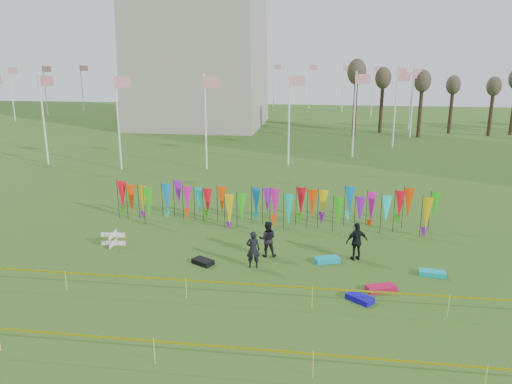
# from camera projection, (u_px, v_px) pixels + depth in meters

# --- Properties ---
(ground) EXTENTS (160.00, 160.00, 0.00)m
(ground) POSITION_uv_depth(u_px,v_px,m) (246.00, 280.00, 21.68)
(ground) COLOR #305618
(ground) RESTS_ON ground
(flagpole_ring) EXTENTS (57.40, 56.16, 8.00)m
(flagpole_ring) POSITION_uv_depth(u_px,v_px,m) (201.00, 96.00, 68.33)
(flagpole_ring) COLOR silver
(flagpole_ring) RESTS_ON ground
(banner_row) EXTENTS (18.64, 0.64, 2.20)m
(banner_row) POSITION_uv_depth(u_px,v_px,m) (271.00, 203.00, 28.23)
(banner_row) COLOR black
(banner_row) RESTS_ON ground
(caution_tape_near) EXTENTS (26.00, 0.02, 0.90)m
(caution_tape_near) POSITION_uv_depth(u_px,v_px,m) (232.00, 284.00, 19.51)
(caution_tape_near) COLOR #FFF505
(caution_tape_near) RESTS_ON ground
(caution_tape_far) EXTENTS (26.00, 0.02, 0.90)m
(caution_tape_far) POSITION_uv_depth(u_px,v_px,m) (205.00, 346.00, 15.33)
(caution_tape_far) COLOR #FFF505
(caution_tape_far) RESTS_ON ground
(box_kite) EXTENTS (0.65, 0.65, 0.72)m
(box_kite) POSITION_uv_depth(u_px,v_px,m) (113.00, 239.00, 25.47)
(box_kite) COLOR red
(box_kite) RESTS_ON ground
(person_left) EXTENTS (0.69, 0.55, 1.75)m
(person_left) POSITION_uv_depth(u_px,v_px,m) (253.00, 249.00, 22.71)
(person_left) COLOR black
(person_left) RESTS_ON ground
(person_mid) EXTENTS (0.92, 0.63, 1.78)m
(person_mid) POSITION_uv_depth(u_px,v_px,m) (267.00, 239.00, 23.99)
(person_mid) COLOR black
(person_mid) RESTS_ON ground
(person_right) EXTENTS (1.23, 0.97, 1.85)m
(person_right) POSITION_uv_depth(u_px,v_px,m) (357.00, 241.00, 23.56)
(person_right) COLOR black
(person_right) RESTS_ON ground
(kite_bag_turquoise) EXTENTS (1.28, 0.93, 0.23)m
(kite_bag_turquoise) POSITION_uv_depth(u_px,v_px,m) (327.00, 260.00, 23.48)
(kite_bag_turquoise) COLOR #0CA3BA
(kite_bag_turquoise) RESTS_ON ground
(kite_bag_blue) EXTENTS (1.18, 1.10, 0.22)m
(kite_bag_blue) POSITION_uv_depth(u_px,v_px,m) (360.00, 298.00, 19.78)
(kite_bag_blue) COLOR #130BB3
(kite_bag_blue) RESTS_ON ground
(kite_bag_red) EXTENTS (1.33, 0.95, 0.22)m
(kite_bag_red) POSITION_uv_depth(u_px,v_px,m) (381.00, 288.00, 20.62)
(kite_bag_red) COLOR #C40D3D
(kite_bag_red) RESTS_ON ground
(kite_bag_black) EXTENTS (1.13, 0.98, 0.23)m
(kite_bag_black) POSITION_uv_depth(u_px,v_px,m) (203.00, 262.00, 23.27)
(kite_bag_black) COLOR black
(kite_bag_black) RESTS_ON ground
(kite_bag_teal) EXTENTS (1.19, 0.68, 0.22)m
(kite_bag_teal) POSITION_uv_depth(u_px,v_px,m) (432.00, 273.00, 22.05)
(kite_bag_teal) COLOR #0DB2BC
(kite_bag_teal) RESTS_ON ground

